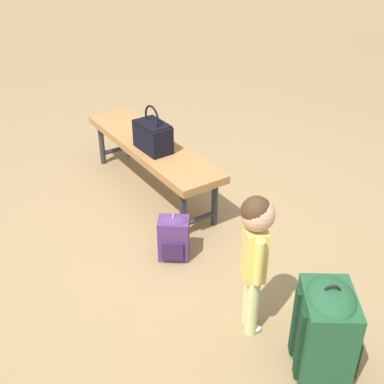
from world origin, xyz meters
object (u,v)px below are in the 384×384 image
Objects in this scene: child_standing at (255,246)px; backpack_small at (174,236)px; backpack_large at (326,329)px; park_bench at (151,149)px; handbag at (153,135)px.

child_standing reaches higher than backpack_small.
child_standing is 1.52× the size of backpack_large.
child_standing is at bearing 15.92° from backpack_small.
handbag is (0.13, -0.01, 0.18)m from park_bench.
park_bench is at bearing 173.45° from handbag.
park_bench is 0.23m from handbag.
backpack_large is at bearing 10.59° from handbag.
park_bench is at bearing -175.88° from child_standing.
park_bench is at bearing 173.94° from backpack_small.
backpack_small is (0.92, -0.10, -0.22)m from park_bench.
backpack_small is at bearing -164.08° from child_standing.
backpack_large is (1.95, 0.36, -0.29)m from handbag.
park_bench is 2.84× the size of backpack_large.
park_bench is 4.48× the size of handbag.
handbag is 0.42× the size of child_standing.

